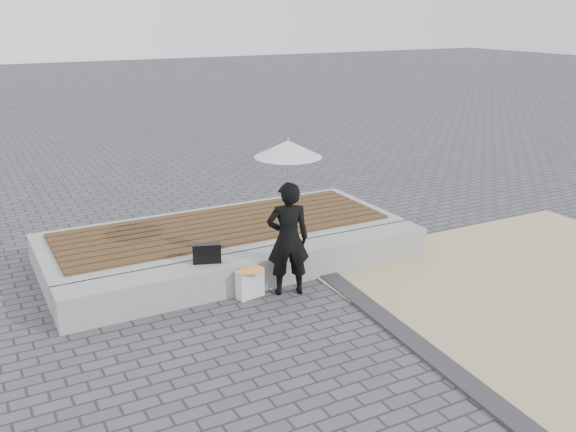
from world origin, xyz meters
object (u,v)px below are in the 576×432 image
object	(u,v)px
woman	(288,239)
parasol	(288,149)
handbag	(207,253)
canvas_tote	(250,283)
seating_ledge	(260,269)

from	to	relation	value
woman	parasol	bearing A→B (deg)	-0.00
parasol	handbag	size ratio (longest dim) A/B	2.94
woman	canvas_tote	world-z (taller)	woman
parasol	handbag	distance (m)	1.62
canvas_tote	parasol	bearing A→B (deg)	-25.72
seating_ledge	woman	world-z (taller)	woman
woman	parasol	world-z (taller)	parasol
woman	seating_ledge	bearing A→B (deg)	-49.08
parasol	canvas_tote	size ratio (longest dim) A/B	2.81
handbag	woman	bearing A→B (deg)	-9.35
canvas_tote	seating_ledge	bearing A→B (deg)	35.06
woman	handbag	bearing A→B (deg)	-10.79
seating_ledge	canvas_tote	size ratio (longest dim) A/B	13.98
woman	parasol	distance (m)	1.10
seating_ledge	woman	distance (m)	0.68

